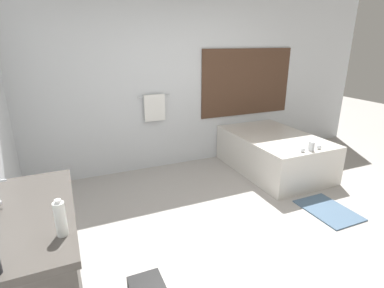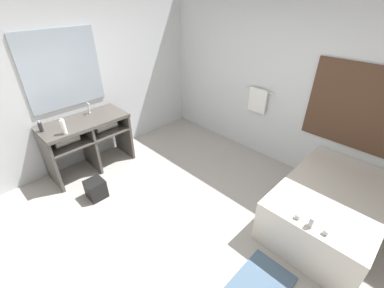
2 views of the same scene
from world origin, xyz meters
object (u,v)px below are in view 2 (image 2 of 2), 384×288
object	(u,v)px
bathtub	(331,206)
water_bottle_1	(64,127)
waste_bin	(96,189)
soap_dispenser	(40,127)

from	to	relation	value
bathtub	water_bottle_1	bearing A→B (deg)	-148.51
bathtub	waste_bin	distance (m)	3.10
bathtub	soap_dispenser	bearing A→B (deg)	-148.30
bathtub	soap_dispenser	size ratio (longest dim) A/B	10.18
soap_dispenser	waste_bin	bearing A→B (deg)	17.44
bathtub	soap_dispenser	world-z (taller)	soap_dispenser
soap_dispenser	waste_bin	distance (m)	1.14
water_bottle_1	waste_bin	size ratio (longest dim) A/B	0.82
bathtub	soap_dispenser	xyz separation A→B (m)	(-3.31, -2.04, 0.62)
water_bottle_1	waste_bin	distance (m)	0.96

